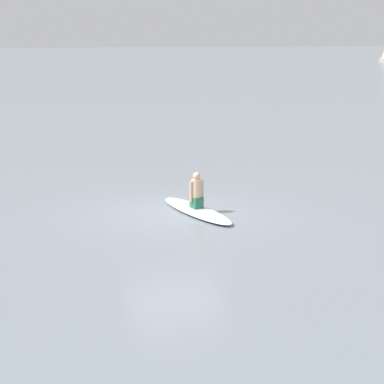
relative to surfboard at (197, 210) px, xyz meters
name	(u,v)px	position (x,y,z in m)	size (l,w,h in m)	color
ground_plane	(175,214)	(0.10, 0.54, -0.07)	(400.00, 400.00, 0.00)	gray
surfboard	(197,210)	(0.00, 0.00, 0.00)	(3.16, 0.75, 0.14)	white
person_paddler	(197,192)	(0.00, 0.00, 0.49)	(0.35, 0.41, 0.93)	#26664C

